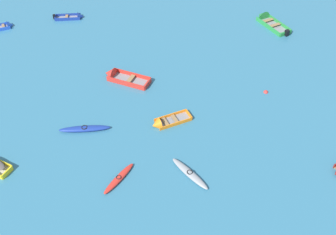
{
  "coord_description": "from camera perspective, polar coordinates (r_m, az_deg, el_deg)",
  "views": [
    {
      "loc": [
        4.9,
        0.48,
        21.05
      ],
      "look_at": [
        0.0,
        21.96,
        0.15
      ],
      "focal_mm": 42.7,
      "sensor_mm": 36.0,
      "label": 1
    }
  ],
  "objects": [
    {
      "name": "mooring_buoy_near_foreground",
      "position": [
        33.8,
        13.78,
        3.51
      ],
      "size": [
        0.38,
        0.38,
        0.38
      ],
      "primitive_type": "sphere",
      "color": "red",
      "rests_on": "ground_plane"
    },
    {
      "name": "rowboat_green_foreground_center",
      "position": [
        43.23,
        13.88,
        13.36
      ],
      "size": [
        3.84,
        4.08,
        1.36
      ],
      "color": "gray",
      "rests_on": "ground_plane"
    },
    {
      "name": "rowboat_red_cluster_inner",
      "position": [
        34.43,
        -7.15,
        5.84
      ],
      "size": [
        4.19,
        1.95,
        1.24
      ],
      "color": "gray",
      "rests_on": "ground_plane"
    },
    {
      "name": "kayak_red_far_back",
      "position": [
        26.68,
        -7.04,
        -8.61
      ],
      "size": [
        1.51,
        2.98,
        0.29
      ],
      "color": "red",
      "rests_on": "ground_plane"
    },
    {
      "name": "rowboat_deep_blue_midfield_right",
      "position": [
        43.77,
        -13.22,
        13.81
      ],
      "size": [
        3.12,
        1.73,
        0.84
      ],
      "color": "gray",
      "rests_on": "ground_plane"
    },
    {
      "name": "rowboat_orange_midfield_left",
      "position": [
        29.96,
        -0.76,
        -0.8
      ],
      "size": [
        3.07,
        2.68,
        0.98
      ],
      "color": "gray",
      "rests_on": "ground_plane"
    },
    {
      "name": "kayak_grey_far_left",
      "position": [
        26.75,
        3.12,
        -7.98
      ],
      "size": [
        3.04,
        2.46,
        0.32
      ],
      "color": "gray",
      "rests_on": "ground_plane"
    },
    {
      "name": "rowboat_blue_back_row_right",
      "position": [
        44.18,
        -22.37,
        11.92
      ],
      "size": [
        2.78,
        2.36,
        0.9
      ],
      "color": "gray",
      "rests_on": "ground_plane"
    },
    {
      "name": "kayak_deep_blue_near_camera",
      "position": [
        30.11,
        -11.81,
        -1.57
      ],
      "size": [
        3.78,
        1.73,
        0.36
      ],
      "color": "navy",
      "rests_on": "ground_plane"
    }
  ]
}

